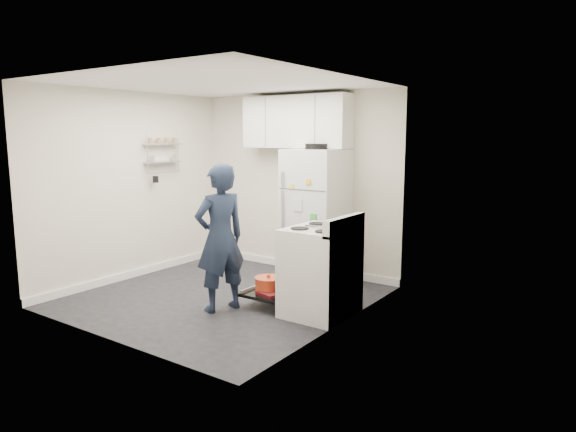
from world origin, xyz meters
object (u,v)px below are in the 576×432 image
Objects in this scene: open_oven_door at (272,288)px; electric_range at (319,272)px; refrigerator at (316,215)px; person at (220,238)px.

electric_range is at bearing 3.43° from open_oven_door.
refrigerator is at bearing 95.86° from open_oven_door.
open_oven_door is at bearing -84.14° from refrigerator.
person is (-0.96, -0.50, 0.35)m from electric_range.
electric_range reaches higher than open_oven_door.
refrigerator is at bearing -169.80° from person.
refrigerator is (-0.72, 1.10, 0.41)m from electric_range.
refrigerator is 1.62m from person.
person reaches higher than electric_range.
refrigerator is 1.12× the size of person.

